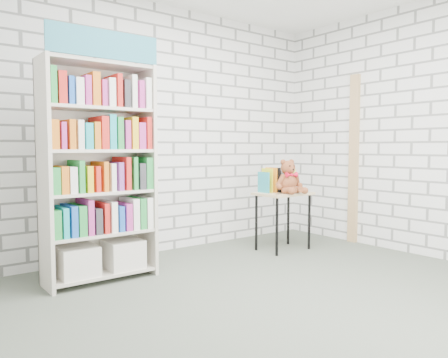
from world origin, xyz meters
TOP-DOWN VIEW (x-y plane):
  - ground at (0.00, 0.00)m, footprint 4.50×4.50m
  - room_shell at (0.00, 0.00)m, footprint 4.52×4.02m
  - bookshelf at (-0.93, 1.36)m, footprint 0.97×0.38m
  - display_table at (1.22, 1.19)m, footprint 0.63×0.44m
  - table_books at (1.22, 1.29)m, footprint 0.44×0.19m
  - teddy_bear at (1.21, 1.08)m, footprint 0.36×0.34m
  - door_trim at (2.23, 0.95)m, footprint 0.05×0.12m

SIDE VIEW (x-z plane):
  - ground at x=0.00m, z-range 0.00..0.00m
  - display_table at x=1.22m, z-range 0.24..0.92m
  - table_books at x=1.22m, z-range 0.68..0.94m
  - teddy_bear at x=1.21m, z-range 0.64..1.03m
  - bookshelf at x=-0.93m, z-range -0.10..2.08m
  - door_trim at x=2.23m, z-range 0.00..2.10m
  - room_shell at x=0.00m, z-range 0.38..3.19m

